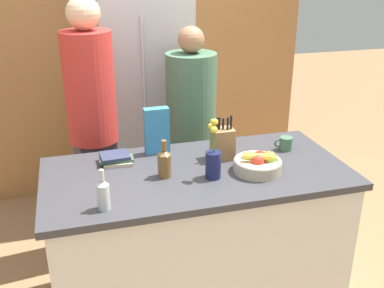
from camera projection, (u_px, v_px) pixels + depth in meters
kitchen_island at (197, 237)px, 2.74m from camera, size 1.74×0.84×0.91m
back_wall_wood at (142, 47)px, 3.96m from camera, size 2.94×0.12×2.60m
refrigerator at (145, 91)px, 3.74m from camera, size 0.71×0.62×2.00m
fruit_bowl at (259, 163)px, 2.53m from camera, size 0.27×0.27×0.12m
knife_block at (223, 143)px, 2.68m from camera, size 0.13×0.11×0.27m
flower_vase at (213, 160)px, 2.44m from camera, size 0.09×0.09×0.34m
cereal_box at (157, 131)px, 2.74m from camera, size 0.15×0.06×0.29m
coffee_mug at (285, 144)px, 2.82m from camera, size 0.11×0.08×0.08m
book_stack at (116, 159)px, 2.64m from camera, size 0.20×0.16×0.05m
bottle_oil at (164, 162)px, 2.46m from camera, size 0.08×0.08×0.22m
bottle_vinegar at (103, 194)px, 2.14m from camera, size 0.06×0.06×0.21m
person_at_sink at (93, 118)px, 3.01m from camera, size 0.33×0.33×1.82m
person_in_blue at (191, 123)px, 3.33m from camera, size 0.36×0.36×1.60m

